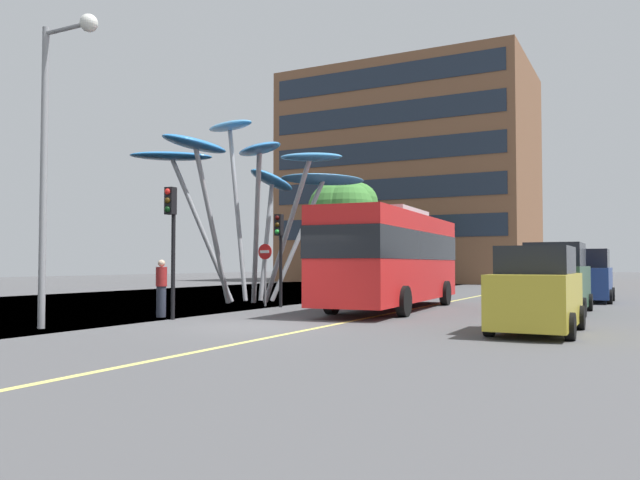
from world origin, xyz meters
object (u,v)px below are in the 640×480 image
object	(u,v)px
traffic_light_kerb_far	(279,240)
street_lamp	(56,132)
traffic_light_kerb_near	(171,224)
pedestrian	(161,288)
no_entry_sign	(265,264)
car_parked_mid	(556,280)
car_parked_near	(537,292)
red_bus	(393,255)
leaf_sculpture	(250,166)
car_parked_far	(588,277)

from	to	relation	value
traffic_light_kerb_far	street_lamp	bearing A→B (deg)	-96.13
traffic_light_kerb_near	pedestrian	distance (m)	2.20
no_entry_sign	car_parked_mid	bearing A→B (deg)	8.45
car_parked_near	car_parked_mid	xyz separation A→B (m)	(-0.33, 6.62, 0.12)
red_bus	car_parked_near	bearing A→B (deg)	-44.05
leaf_sculpture	no_entry_sign	size ratio (longest dim) A/B	4.02
traffic_light_kerb_far	car_parked_near	world-z (taller)	traffic_light_kerb_far
traffic_light_kerb_near	traffic_light_kerb_far	world-z (taller)	traffic_light_kerb_near
traffic_light_kerb_far	no_entry_sign	xyz separation A→B (m)	(-0.89, 0.41, -0.93)
traffic_light_kerb_near	car_parked_near	world-z (taller)	traffic_light_kerb_near
car_parked_mid	pedestrian	world-z (taller)	car_parked_mid
red_bus	traffic_light_kerb_far	distance (m)	4.33
leaf_sculpture	traffic_light_kerb_near	distance (m)	9.11
no_entry_sign	traffic_light_kerb_near	bearing A→B (deg)	-83.28
pedestrian	traffic_light_kerb_near	bearing A→B (deg)	-34.31
car_parked_mid	traffic_light_kerb_far	bearing A→B (deg)	-168.43
red_bus	car_parked_near	world-z (taller)	red_bus
red_bus	traffic_light_kerb_near	distance (m)	8.10
red_bus	car_parked_far	xyz separation A→B (m)	(5.87, 8.10, -0.91)
leaf_sculpture	car_parked_mid	xyz separation A→B (m)	(12.35, -0.26, -4.75)
no_entry_sign	car_parked_far	bearing A→B (deg)	37.91
red_bus	car_parked_mid	world-z (taller)	red_bus
car_parked_mid	pedestrian	size ratio (longest dim) A/B	2.54
leaf_sculpture	traffic_light_kerb_near	size ratio (longest dim) A/B	2.49
traffic_light_kerb_near	car_parked_near	xyz separation A→B (m)	(10.03, 1.28, -1.83)
traffic_light_kerb_near	traffic_light_kerb_far	xyz separation A→B (m)	(0.14, 5.95, -0.27)
traffic_light_kerb_near	traffic_light_kerb_far	distance (m)	5.95
traffic_light_kerb_near	car_parked_mid	bearing A→B (deg)	39.17
street_lamp	car_parked_far	bearing A→B (deg)	58.80
car_parked_near	car_parked_far	bearing A→B (deg)	89.24
traffic_light_kerb_near	no_entry_sign	xyz separation A→B (m)	(-0.75, 6.35, -1.20)
leaf_sculpture	car_parked_far	world-z (taller)	leaf_sculpture
street_lamp	pedestrian	bearing A→B (deg)	90.33
leaf_sculpture	traffic_light_kerb_near	bearing A→B (deg)	-72.02
red_bus	no_entry_sign	xyz separation A→B (m)	(-5.09, -0.43, -0.35)
pedestrian	car_parked_near	bearing A→B (deg)	3.53
car_parked_far	street_lamp	xyz separation A→B (m)	(-11.08, -18.29, 3.92)
leaf_sculpture	traffic_light_kerb_far	xyz separation A→B (m)	(2.79, -2.22, -3.30)
car_parked_near	traffic_light_kerb_near	bearing A→B (deg)	-172.73
car_parked_near	red_bus	bearing A→B (deg)	135.95
red_bus	car_parked_mid	bearing A→B (deg)	11.82
red_bus	traffic_light_kerb_near	size ratio (longest dim) A/B	2.67
traffic_light_kerb_near	leaf_sculpture	bearing A→B (deg)	107.98
car_parked_mid	street_lamp	world-z (taller)	street_lamp
traffic_light_kerb_far	street_lamp	xyz separation A→B (m)	(-1.00, -9.35, 2.43)
car_parked_far	pedestrian	xyz separation A→B (m)	(-11.10, -14.28, -0.16)
car_parked_near	pedestrian	xyz separation A→B (m)	(-10.92, -0.67, -0.08)
traffic_light_kerb_far	car_parked_mid	bearing A→B (deg)	11.57
traffic_light_kerb_near	street_lamp	bearing A→B (deg)	-104.30
red_bus	car_parked_near	xyz separation A→B (m)	(5.69, -5.50, -0.99)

